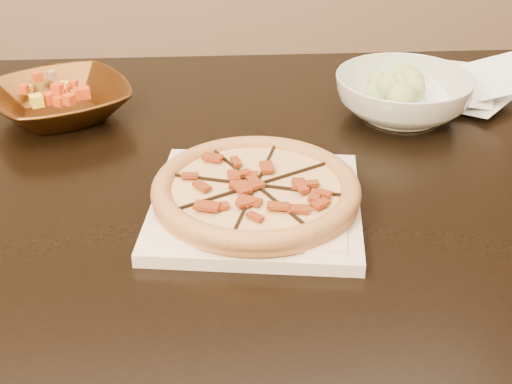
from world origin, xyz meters
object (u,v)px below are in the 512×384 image
Objects in this scene: dining_table at (191,217)px; salad_bowl at (403,96)px; plate at (256,204)px; pizza at (256,189)px; bronze_bowl at (61,102)px.

dining_table is 0.41m from salad_bowl.
salad_bowl reaches higher than plate.
plate is 0.02m from pizza.
plate is 1.40× the size of salad_bowl.
bronze_bowl is 0.58m from salad_bowl.
salad_bowl is at bearing 19.32° from dining_table.
plate reaches higher than dining_table.
dining_table is 0.20m from plate.
salad_bowl reaches higher than dining_table.
bronze_bowl is at bearing 130.32° from pizza.
bronze_bowl is at bearing 136.06° from dining_table.
plate is 1.43× the size of bronze_bowl.
bronze_bowl reaches higher than pizza.
pizza is at bearing 119.47° from plate.
salad_bowl is at bearing -6.70° from bronze_bowl.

